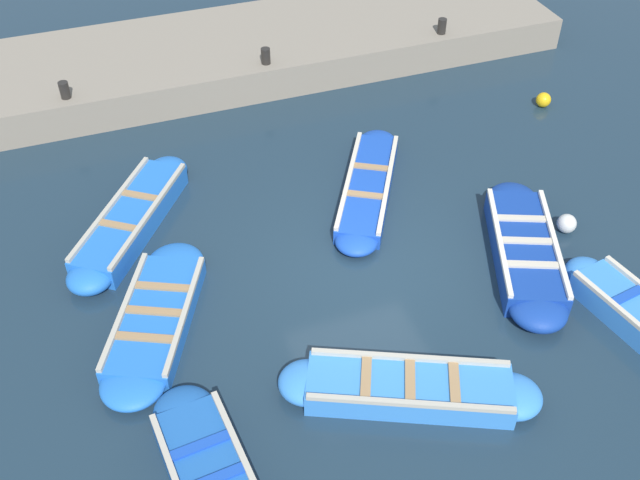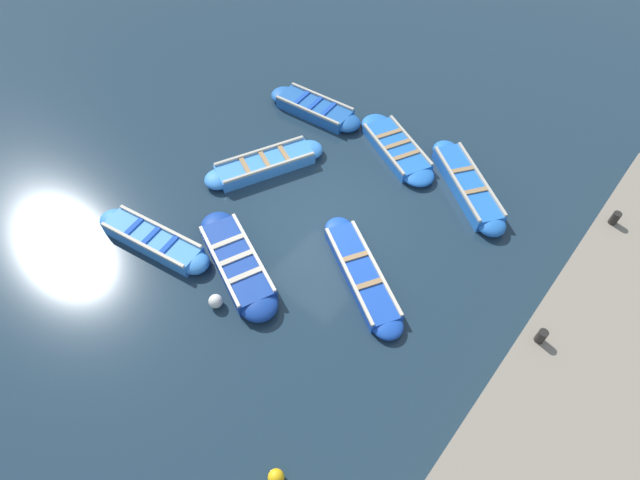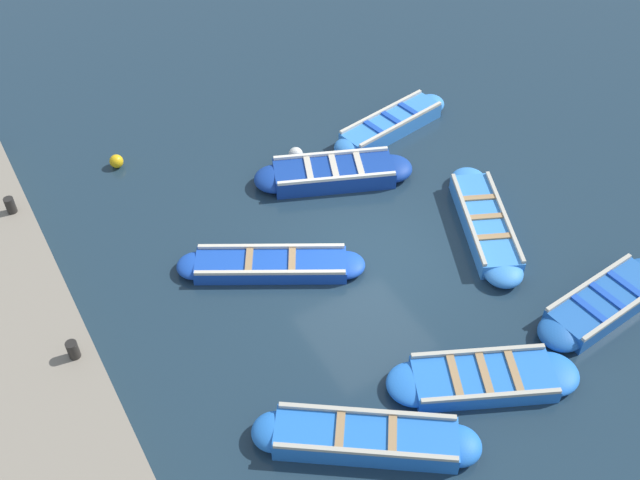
{
  "view_description": "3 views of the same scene",
  "coord_description": "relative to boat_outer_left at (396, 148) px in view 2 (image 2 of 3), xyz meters",
  "views": [
    {
      "loc": [
        -8.17,
        3.86,
        8.66
      ],
      "look_at": [
        0.45,
        0.76,
        0.51
      ],
      "focal_mm": 42.0,
      "sensor_mm": 36.0,
      "label": 1
    },
    {
      "loc": [
        5.55,
        -6.64,
        10.41
      ],
      "look_at": [
        0.6,
        -0.74,
        0.43
      ],
      "focal_mm": 28.0,
      "sensor_mm": 36.0,
      "label": 2
    },
    {
      "loc": [
        6.3,
        8.73,
        11.13
      ],
      "look_at": [
        0.88,
        -0.53,
        0.51
      ],
      "focal_mm": 42.0,
      "sensor_mm": 36.0,
      "label": 3
    }
  ],
  "objects": [
    {
      "name": "ground_plane",
      "position": [
        0.02,
        -3.61,
        -0.15
      ],
      "size": [
        120.0,
        120.0,
        0.0
      ],
      "primitive_type": "plane",
      "color": "#1C303F"
    },
    {
      "name": "quay_wall",
      "position": [
        7.46,
        -3.61,
        0.22
      ],
      "size": [
        3.51,
        14.56,
        0.75
      ],
      "color": "gray",
      "rests_on": "ground"
    },
    {
      "name": "boat_drifting",
      "position": [
        2.44,
        -0.03,
        0.05
      ],
      "size": [
        3.53,
        2.81,
        0.46
      ],
      "color": "blue",
      "rests_on": "ground"
    },
    {
      "name": "boat_broadside",
      "position": [
        -2.55,
        -3.08,
        0.03
      ],
      "size": [
        2.25,
        3.68,
        0.43
      ],
      "color": "#3884E0",
      "rests_on": "ground"
    },
    {
      "name": "boat_alongside",
      "position": [
        -0.61,
        -6.1,
        0.05
      ],
      "size": [
        3.72,
        2.23,
        0.47
      ],
      "color": "navy",
      "rests_on": "ground"
    },
    {
      "name": "boat_outer_left",
      "position": [
        0.0,
        0.0,
        0.0
      ],
      "size": [
        3.52,
        2.32,
        0.36
      ],
      "color": "blue",
      "rests_on": "ground"
    },
    {
      "name": "bollard_mid_south",
      "position": [
        6.05,
        0.62,
        0.77
      ],
      "size": [
        0.2,
        0.2,
        0.35
      ],
      "primitive_type": "cylinder",
      "color": "black",
      "rests_on": "quay_wall"
    },
    {
      "name": "buoy_orange_near",
      "position": [
        -0.22,
        -7.19,
        0.02
      ],
      "size": [
        0.34,
        0.34,
        0.34
      ],
      "primitive_type": "sphere",
      "color": "silver",
      "rests_on": "ground"
    },
    {
      "name": "boat_stern_in",
      "position": [
        -3.11,
        -0.17,
        0.04
      ],
      "size": [
        3.43,
        1.18,
        0.43
      ],
      "color": "#1E59AD",
      "rests_on": "ground"
    },
    {
      "name": "bollard_mid_north",
      "position": [
        6.05,
        -3.61,
        0.77
      ],
      "size": [
        0.2,
        0.2,
        0.35
      ],
      "primitive_type": "cylinder",
      "color": "black",
      "rests_on": "quay_wall"
    },
    {
      "name": "boat_end_of_row",
      "position": [
        -2.8,
        -7.0,
        0.05
      ],
      "size": [
        3.57,
        1.3,
        0.45
      ],
      "color": "#3884E0",
      "rests_on": "ground"
    },
    {
      "name": "buoy_yellow_far",
      "position": [
        3.51,
        -9.09,
        0.01
      ],
      "size": [
        0.32,
        0.32,
        0.32
      ],
      "primitive_type": "sphere",
      "color": "#EAB214",
      "rests_on": "ground"
    },
    {
      "name": "boat_outer_right",
      "position": [
        1.94,
        -4.32,
        -0.0
      ],
      "size": [
        3.68,
        2.54,
        0.36
      ],
      "color": "#1947B7",
      "rests_on": "ground"
    }
  ]
}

